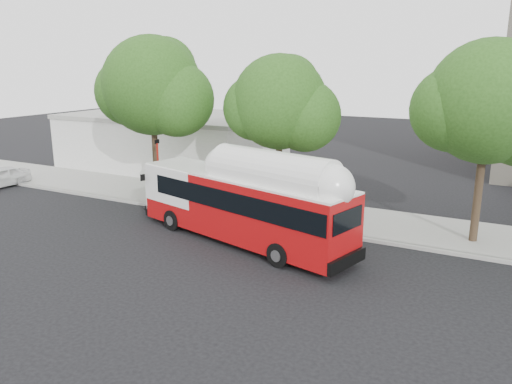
% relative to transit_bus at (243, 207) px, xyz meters
% --- Properties ---
extents(ground, '(120.00, 120.00, 0.00)m').
position_rel_transit_bus_xyz_m(ground, '(0.54, -1.09, -1.69)').
color(ground, black).
rests_on(ground, ground).
extents(sidewalk, '(60.00, 5.00, 0.15)m').
position_rel_transit_bus_xyz_m(sidewalk, '(0.54, 5.41, -1.62)').
color(sidewalk, gray).
rests_on(sidewalk, ground).
extents(curb_strip, '(60.00, 0.30, 0.15)m').
position_rel_transit_bus_xyz_m(curb_strip, '(0.54, 2.81, -1.62)').
color(curb_strip, gray).
rests_on(curb_strip, ground).
extents(red_curb_segment, '(10.00, 0.32, 0.16)m').
position_rel_transit_bus_xyz_m(red_curb_segment, '(-2.46, 2.81, -1.61)').
color(red_curb_segment, maroon).
rests_on(red_curb_segment, ground).
extents(street_tree_left, '(6.67, 5.80, 9.74)m').
position_rel_transit_bus_xyz_m(street_tree_left, '(-7.99, 4.47, 4.91)').
color(street_tree_left, '#2D2116').
rests_on(street_tree_left, ground).
extents(street_tree_mid, '(5.75, 5.00, 8.62)m').
position_rel_transit_bus_xyz_m(street_tree_mid, '(-0.06, 4.97, 4.21)').
color(street_tree_mid, '#2D2116').
rests_on(street_tree_mid, ground).
extents(street_tree_right, '(6.21, 5.40, 9.18)m').
position_rel_transit_bus_xyz_m(street_tree_right, '(9.98, 4.77, 4.56)').
color(street_tree_right, '#2D2116').
rests_on(street_tree_right, ground).
extents(low_commercial_bldg, '(16.20, 10.20, 4.25)m').
position_rel_transit_bus_xyz_m(low_commercial_bldg, '(-13.46, 12.91, 0.46)').
color(low_commercial_bldg, silver).
rests_on(low_commercial_bldg, ground).
extents(transit_bus, '(12.36, 5.37, 3.62)m').
position_rel_transit_bus_xyz_m(transit_bus, '(0.00, 0.00, 0.00)').
color(transit_bus, '#A20B0D').
rests_on(transit_bus, ground).
extents(signal_pole, '(0.11, 0.37, 3.92)m').
position_rel_transit_bus_xyz_m(signal_pole, '(-7.20, 3.05, 0.32)').
color(signal_pole, '#AC1B12').
rests_on(signal_pole, ground).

